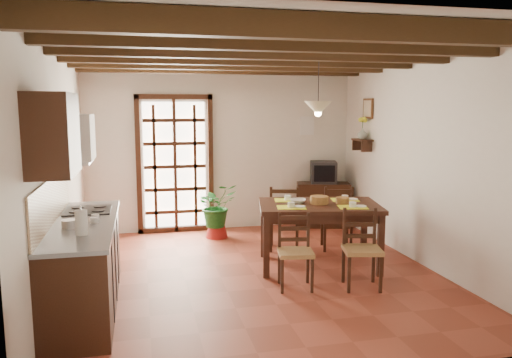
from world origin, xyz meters
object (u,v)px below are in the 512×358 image
object	(u,v)px
kitchen_counter	(84,264)
dining_table	(319,212)
chair_far_left	(284,229)
crt_tv	(324,172)
chair_near_right	(361,263)
potted_plant	(216,203)
chair_near_left	(295,265)
chair_far_right	(336,229)
pendant_lamp	(318,107)
sideboard	(323,205)

from	to	relation	value
kitchen_counter	dining_table	distance (m)	2.95
chair_far_left	crt_tv	distance (m)	1.74
chair_near_right	kitchen_counter	bearing A→B (deg)	-169.45
crt_tv	potted_plant	xyz separation A→B (m)	(-1.93, -0.34, -0.39)
chair_near_left	chair_far_right	size ratio (longest dim) A/B	0.90
kitchen_counter	chair_far_right	xyz separation A→B (m)	(3.37, 1.45, -0.17)
pendant_lamp	potted_plant	bearing A→B (deg)	123.67
chair_near_left	chair_near_right	size ratio (longest dim) A/B	0.94
chair_near_left	pendant_lamp	world-z (taller)	pendant_lamp
kitchen_counter	dining_table	bearing A→B (deg)	14.90
dining_table	chair_near_left	xyz separation A→B (m)	(-0.54, -0.69, -0.46)
crt_tv	sideboard	bearing A→B (deg)	105.93
chair_near_left	chair_far_right	distance (m)	1.75
dining_table	sideboard	world-z (taller)	dining_table
sideboard	pendant_lamp	bearing A→B (deg)	-98.48
chair_far_left	sideboard	size ratio (longest dim) A/B	1.06
crt_tv	chair_near_right	bearing A→B (deg)	-86.21
dining_table	chair_near_left	size ratio (longest dim) A/B	2.00
dining_table	chair_far_right	xyz separation A→B (m)	(0.54, 0.69, -0.43)
kitchen_counter	chair_near_right	size ratio (longest dim) A/B	2.48
crt_tv	pendant_lamp	size ratio (longest dim) A/B	0.62
kitchen_counter	crt_tv	bearing A→B (deg)	37.44
chair_near_left	chair_far_left	xyz separation A→B (m)	(0.32, 1.54, 0.03)
chair_far_left	pendant_lamp	world-z (taller)	pendant_lamp
dining_table	chair_near_right	distance (m)	0.98
sideboard	crt_tv	bearing A→B (deg)	-75.30
kitchen_counter	pendant_lamp	distance (m)	3.37
chair_near_left	potted_plant	world-z (taller)	potted_plant
chair_near_right	chair_far_right	size ratio (longest dim) A/B	0.95
dining_table	chair_near_right	xyz separation A→B (m)	(0.22, -0.85, -0.44)
potted_plant	chair_far_left	bearing A→B (deg)	-45.38
chair_near_left	dining_table	bearing A→B (deg)	62.16
pendant_lamp	sideboard	bearing A→B (deg)	66.83
dining_table	chair_far_right	world-z (taller)	chair_far_right
chair_far_left	chair_near_left	bearing A→B (deg)	95.38
kitchen_counter	chair_near_right	world-z (taller)	kitchen_counter
kitchen_counter	chair_far_left	distance (m)	3.08
chair_far_right	crt_tv	xyz separation A→B (m)	(0.31, 1.37, 0.66)
sideboard	kitchen_counter	bearing A→B (deg)	-127.80
kitchen_counter	chair_near_left	distance (m)	2.31
dining_table	potted_plant	distance (m)	2.05
dining_table	kitchen_counter	bearing A→B (deg)	-153.36
dining_table	pendant_lamp	xyz separation A→B (m)	(0.00, 0.10, 1.35)
sideboard	potted_plant	bearing A→B (deg)	-155.22
dining_table	chair_far_left	world-z (taller)	chair_far_left
dining_table	crt_tv	size ratio (longest dim) A/B	3.24
dining_table	chair_near_right	size ratio (longest dim) A/B	1.88
chair_far_left	chair_far_right	bearing A→B (deg)	-174.66
chair_near_right	chair_far_right	distance (m)	1.57
chair_near_left	chair_far_left	bearing A→B (deg)	88.21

